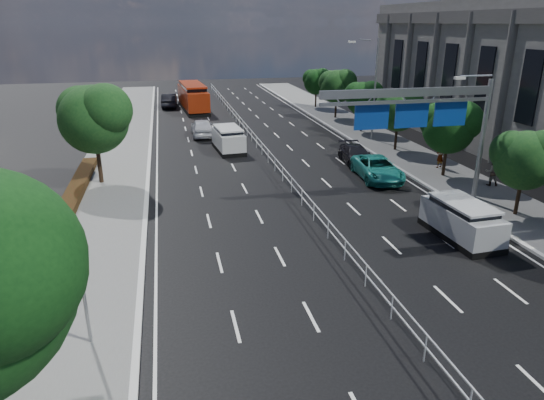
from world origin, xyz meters
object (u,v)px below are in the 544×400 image
object	(u,v)px
parked_car_teal	(377,168)
near_car_silver	(202,127)
silver_minivan	(462,220)
overhead_gantry	(425,110)
toilet_sign	(64,268)
near_car_dark	(169,100)
parked_car_dark	(356,155)
pedestrian_b	(492,172)
white_minivan	(228,139)
red_bus	(193,96)
pedestrian_a	(440,156)

from	to	relation	value
parked_car_teal	near_car_silver	bearing A→B (deg)	128.33
near_car_silver	silver_minivan	bearing A→B (deg)	112.36
overhead_gantry	near_car_silver	xyz separation A→B (m)	(-10.93, 21.19, -4.78)
toilet_sign	near_car_dark	distance (m)	49.39
near_car_silver	overhead_gantry	bearing A→B (deg)	117.39
near_car_dark	parked_car_dark	bearing A→B (deg)	117.58
near_car_silver	near_car_dark	xyz separation A→B (m)	(-2.69, 17.94, 0.00)
near_car_dark	pedestrian_b	distance (m)	42.36
near_car_silver	pedestrian_b	size ratio (longest dim) A/B	2.67
toilet_sign	near_car_dark	bearing A→B (deg)	85.26
parked_car_dark	near_car_dark	bearing A→B (deg)	118.91
near_car_silver	parked_car_teal	bearing A→B (deg)	123.63
overhead_gantry	near_car_dark	size ratio (longest dim) A/B	2.02
white_minivan	parked_car_dark	world-z (taller)	white_minivan
toilet_sign	white_minivan	bearing A→B (deg)	71.34
toilet_sign	parked_car_dark	distance (m)	25.94
overhead_gantry	pedestrian_b	xyz separation A→B (m)	(6.28, 1.73, -4.55)
toilet_sign	parked_car_teal	distance (m)	23.19
red_bus	parked_car_dark	xyz separation A→B (m)	(10.53, -27.20, -0.99)
white_minivan	parked_car_dark	xyz separation A→B (m)	(9.00, -5.99, -0.31)
overhead_gantry	red_bus	xyz separation A→B (m)	(-10.77, 36.21, -3.94)
near_car_silver	pedestrian_a	size ratio (longest dim) A/B	2.75
red_bus	pedestrian_a	xyz separation A→B (m)	(15.97, -29.97, -0.64)
toilet_sign	near_car_silver	distance (m)	32.03
white_minivan	pedestrian_b	size ratio (longest dim) A/B	2.63
toilet_sign	parked_car_dark	bearing A→B (deg)	47.51
overhead_gantry	white_minivan	distance (m)	18.21
overhead_gantry	white_minivan	xyz separation A→B (m)	(-9.24, 15.00, -4.61)
red_bus	near_car_dark	size ratio (longest dim) A/B	2.14
pedestrian_b	parked_car_teal	bearing A→B (deg)	-8.73
near_car_dark	parked_car_dark	size ratio (longest dim) A/B	1.08
toilet_sign	pedestrian_a	size ratio (longest dim) A/B	2.45
pedestrian_a	silver_minivan	bearing A→B (deg)	45.28
white_minivan	near_car_silver	xyz separation A→B (m)	(-1.69, 6.19, -0.16)
white_minivan	red_bus	distance (m)	21.28
silver_minivan	parked_car_teal	size ratio (longest dim) A/B	0.87
red_bus	silver_minivan	xyz separation A→B (m)	(10.55, -41.19, -0.72)
red_bus	parked_car_dark	size ratio (longest dim) A/B	2.32
parked_car_teal	pedestrian_a	distance (m)	5.57
overhead_gantry	pedestrian_b	bearing A→B (deg)	15.44
parked_car_teal	pedestrian_a	size ratio (longest dim) A/B	3.08
pedestrian_a	pedestrian_b	size ratio (longest dim) A/B	0.97
toilet_sign	pedestrian_b	bearing A→B (deg)	26.18
white_minivan	pedestrian_a	distance (m)	16.88
toilet_sign	parked_car_teal	world-z (taller)	toilet_sign
overhead_gantry	near_car_dark	world-z (taller)	overhead_gantry
toilet_sign	near_car_dark	world-z (taller)	toilet_sign
overhead_gantry	parked_car_teal	xyz separation A→B (m)	(-0.24, 5.05, -4.85)
red_bus	near_car_dark	distance (m)	4.16
red_bus	near_car_silver	distance (m)	15.05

